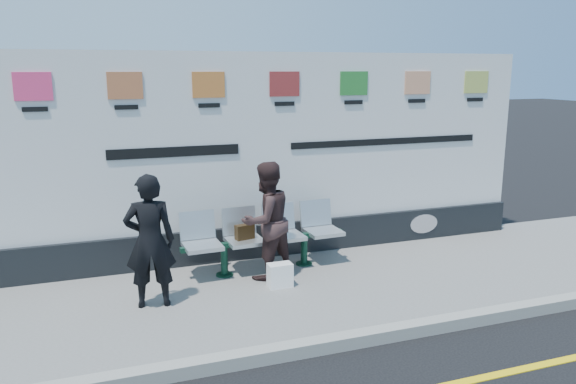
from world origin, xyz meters
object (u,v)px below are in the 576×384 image
object	(u,v)px
woman_right	(266,221)
woman_left	(150,241)
bench	(265,253)
billboard	(283,169)

from	to	relation	value
woman_right	woman_left	bearing A→B (deg)	-7.04
woman_left	woman_right	bearing A→B (deg)	-157.94
bench	woman_right	world-z (taller)	woman_right
billboard	woman_right	size ratio (longest dim) A/B	5.06
billboard	woman_left	xyz separation A→B (m)	(-2.11, -1.34, -0.50)
woman_left	bench	bearing A→B (deg)	-150.25
billboard	woman_right	distance (m)	1.18
bench	woman_left	size ratio (longest dim) A/B	1.41
billboard	woman_left	bearing A→B (deg)	-147.51
billboard	woman_left	distance (m)	2.55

